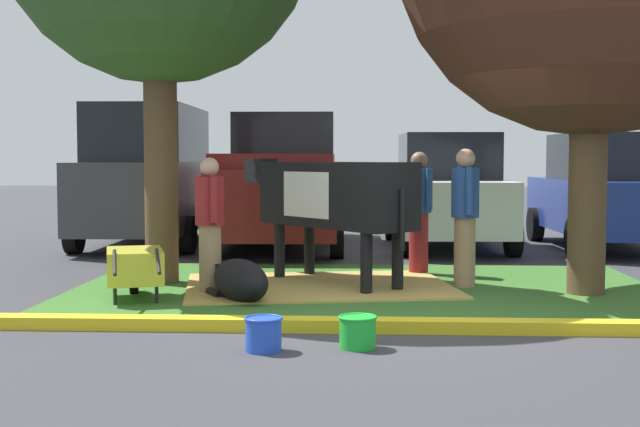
% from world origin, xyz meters
% --- Properties ---
extents(ground_plane, '(80.00, 80.00, 0.00)m').
position_xyz_m(ground_plane, '(0.00, 0.00, 0.00)').
color(ground_plane, '#38383D').
extents(grass_island, '(7.04, 4.68, 0.02)m').
position_xyz_m(grass_island, '(-0.50, 2.08, 0.01)').
color(grass_island, '#386B28').
rests_on(grass_island, ground).
extents(curb_yellow, '(8.24, 0.24, 0.12)m').
position_xyz_m(curb_yellow, '(-0.50, -0.41, 0.06)').
color(curb_yellow, yellow).
rests_on(curb_yellow, ground).
extents(hay_bedding, '(3.56, 2.90, 0.04)m').
position_xyz_m(hay_bedding, '(-1.07, 2.19, 0.03)').
color(hay_bedding, tan).
rests_on(hay_bedding, ground).
extents(cow_holstein, '(2.35, 2.60, 1.59)m').
position_xyz_m(cow_holstein, '(-0.94, 2.47, 1.13)').
color(cow_holstein, black).
rests_on(cow_holstein, ground).
extents(calf_lying, '(0.96, 1.29, 0.48)m').
position_xyz_m(calf_lying, '(-1.90, 1.17, 0.24)').
color(calf_lying, black).
rests_on(calf_lying, ground).
extents(person_handler, '(0.34, 0.49, 1.60)m').
position_xyz_m(person_handler, '(-2.31, 1.66, 0.86)').
color(person_handler, '#9E7F5B').
rests_on(person_handler, ground).
extents(person_visitor_near, '(0.34, 0.53, 1.71)m').
position_xyz_m(person_visitor_near, '(0.72, 2.30, 0.92)').
color(person_visitor_near, '#9E7F5B').
rests_on(person_visitor_near, ground).
extents(person_visitor_far, '(0.34, 0.45, 1.68)m').
position_xyz_m(person_visitor_far, '(0.23, 3.46, 0.90)').
color(person_visitor_far, maroon).
rests_on(person_visitor_far, ground).
extents(wheelbarrow, '(0.91, 1.61, 0.63)m').
position_xyz_m(wheelbarrow, '(-3.07, 1.15, 0.39)').
color(wheelbarrow, gold).
rests_on(wheelbarrow, ground).
extents(bucket_blue, '(0.32, 0.32, 0.29)m').
position_xyz_m(bucket_blue, '(-1.34, -1.26, 0.15)').
color(bucket_blue, blue).
rests_on(bucket_blue, ground).
extents(bucket_green, '(0.33, 0.33, 0.28)m').
position_xyz_m(bucket_green, '(-0.56, -1.10, 0.14)').
color(bucket_green, green).
rests_on(bucket_green, ground).
extents(suv_dark_grey, '(2.22, 4.65, 2.52)m').
position_xyz_m(suv_dark_grey, '(-4.43, 7.28, 1.27)').
color(suv_dark_grey, '#3D3D42').
rests_on(suv_dark_grey, ground).
extents(pickup_truck_maroon, '(2.33, 5.45, 2.42)m').
position_xyz_m(pickup_truck_maroon, '(-2.00, 7.16, 1.11)').
color(pickup_truck_maroon, maroon).
rests_on(pickup_truck_maroon, ground).
extents(hatchback_white, '(2.12, 4.45, 2.02)m').
position_xyz_m(hatchback_white, '(0.95, 7.11, 0.98)').
color(hatchback_white, silver).
rests_on(hatchback_white, ground).
extents(sedan_blue, '(2.12, 4.45, 2.02)m').
position_xyz_m(sedan_blue, '(3.71, 7.05, 0.98)').
color(sedan_blue, navy).
rests_on(sedan_blue, ground).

